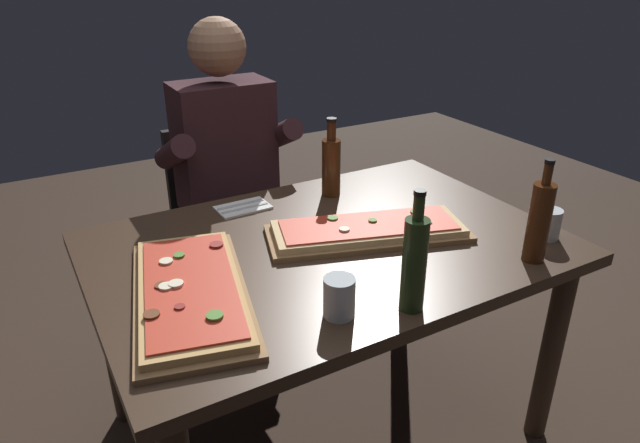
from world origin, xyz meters
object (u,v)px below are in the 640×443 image
object	(u,v)px
diner_chair	(224,216)
seated_diner	(230,170)
vinegar_bottle_green	(414,262)
wine_bottle_dark	(539,221)
pizza_rectangular_left	(191,291)
tumbler_far_side	(339,299)
pizza_rectangular_front	(368,230)
oil_bottle_amber	(331,165)
tumbler_near_camera	(548,224)
dining_table	(328,269)

from	to	relation	value
diner_chair	seated_diner	xyz separation A→B (m)	(-0.00, -0.12, 0.26)
vinegar_bottle_green	wine_bottle_dark	bearing A→B (deg)	2.83
pizza_rectangular_left	vinegar_bottle_green	size ratio (longest dim) A/B	2.07
tumbler_far_side	diner_chair	xyz separation A→B (m)	(0.14, 1.20, -0.30)
pizza_rectangular_front	pizza_rectangular_left	size ratio (longest dim) A/B	1.01
oil_bottle_amber	tumbler_near_camera	size ratio (longest dim) A/B	3.01
dining_table	tumbler_near_camera	xyz separation A→B (m)	(0.61, -0.31, 0.14)
wine_bottle_dark	seated_diner	world-z (taller)	seated_diner
dining_table	diner_chair	distance (m)	0.87
wine_bottle_dark	tumbler_far_side	bearing A→B (deg)	176.35
tumbler_near_camera	tumbler_far_side	bearing A→B (deg)	-177.27
wine_bottle_dark	seated_diner	xyz separation A→B (m)	(-0.49, 1.12, -0.12)
pizza_rectangular_left	diner_chair	xyz separation A→B (m)	(0.43, 0.95, -0.27)
pizza_rectangular_left	tumbler_far_side	distance (m)	0.39
oil_bottle_amber	seated_diner	world-z (taller)	seated_diner
wine_bottle_dark	oil_bottle_amber	xyz separation A→B (m)	(-0.26, 0.71, -0.01)
tumbler_near_camera	oil_bottle_amber	bearing A→B (deg)	122.83
vinegar_bottle_green	pizza_rectangular_front	bearing A→B (deg)	70.84
dining_table	pizza_rectangular_front	distance (m)	0.18
dining_table	pizza_rectangular_left	world-z (taller)	pizza_rectangular_left
wine_bottle_dark	oil_bottle_amber	size ratio (longest dim) A/B	1.07
pizza_rectangular_front	vinegar_bottle_green	xyz separation A→B (m)	(-0.13, -0.38, 0.11)
tumbler_far_side	pizza_rectangular_front	bearing A→B (deg)	46.61
oil_bottle_amber	wine_bottle_dark	bearing A→B (deg)	-69.86
pizza_rectangular_left	oil_bottle_amber	size ratio (longest dim) A/B	2.32
pizza_rectangular_front	wine_bottle_dark	bearing A→B (deg)	-47.70
pizza_rectangular_front	tumbler_near_camera	bearing A→B (deg)	-30.83
oil_bottle_amber	tumbler_far_side	xyz separation A→B (m)	(-0.37, -0.67, -0.07)
pizza_rectangular_front	tumbler_far_side	bearing A→B (deg)	-133.39
vinegar_bottle_green	oil_bottle_amber	bearing A→B (deg)	74.44
tumbler_near_camera	seated_diner	bearing A→B (deg)	121.27
pizza_rectangular_front	vinegar_bottle_green	distance (m)	0.42
vinegar_bottle_green	tumbler_near_camera	world-z (taller)	vinegar_bottle_green
tumbler_far_side	diner_chair	distance (m)	1.25
vinegar_bottle_green	tumbler_far_side	xyz separation A→B (m)	(-0.17, 0.06, -0.09)
vinegar_bottle_green	diner_chair	xyz separation A→B (m)	(-0.03, 1.26, -0.38)
dining_table	tumbler_far_side	bearing A→B (deg)	-116.50
tumbler_far_side	tumbler_near_camera	bearing A→B (deg)	2.73
diner_chair	dining_table	bearing A→B (deg)	-88.12
wine_bottle_dark	tumbler_far_side	xyz separation A→B (m)	(-0.63, 0.04, -0.08)
seated_diner	pizza_rectangular_left	bearing A→B (deg)	-117.74
diner_chair	wine_bottle_dark	bearing A→B (deg)	-68.56
pizza_rectangular_left	oil_bottle_amber	distance (m)	0.79
dining_table	seated_diner	size ratio (longest dim) A/B	1.05
seated_diner	oil_bottle_amber	bearing A→B (deg)	-61.17
pizza_rectangular_left	seated_diner	xyz separation A→B (m)	(0.43, 0.83, -0.02)
pizza_rectangular_front	diner_chair	bearing A→B (deg)	100.24
tumbler_near_camera	dining_table	bearing A→B (deg)	153.05
pizza_rectangular_left	tumbler_near_camera	bearing A→B (deg)	-11.47
pizza_rectangular_left	seated_diner	world-z (taller)	seated_diner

